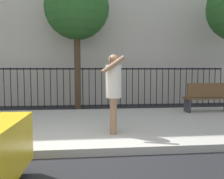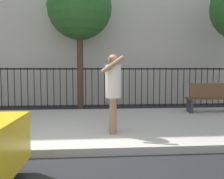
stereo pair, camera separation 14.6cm
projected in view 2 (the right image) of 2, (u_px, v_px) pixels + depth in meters
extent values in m
plane|color=black|center=(72.00, 157.00, 4.48)|extent=(60.00, 60.00, 0.00)
cube|color=#B2ADA3|center=(78.00, 125.00, 6.66)|extent=(28.00, 4.40, 0.15)
cube|color=black|center=(82.00, 69.00, 10.21)|extent=(12.00, 0.04, 0.06)
cylinder|color=black|center=(1.00, 88.00, 10.01)|extent=(0.03, 0.03, 1.60)
cylinder|color=black|center=(8.00, 88.00, 10.03)|extent=(0.03, 0.03, 1.60)
cylinder|color=black|center=(15.00, 88.00, 10.05)|extent=(0.03, 0.03, 1.60)
cylinder|color=black|center=(21.00, 88.00, 10.07)|extent=(0.03, 0.03, 1.60)
cylinder|color=black|center=(28.00, 88.00, 10.09)|extent=(0.03, 0.03, 1.60)
cylinder|color=black|center=(34.00, 88.00, 10.12)|extent=(0.03, 0.03, 1.60)
cylinder|color=black|center=(41.00, 88.00, 10.14)|extent=(0.03, 0.03, 1.60)
cylinder|color=black|center=(47.00, 88.00, 10.16)|extent=(0.03, 0.03, 1.60)
cylinder|color=black|center=(54.00, 88.00, 10.18)|extent=(0.03, 0.03, 1.60)
cylinder|color=black|center=(60.00, 88.00, 10.20)|extent=(0.03, 0.03, 1.60)
cylinder|color=black|center=(67.00, 87.00, 10.22)|extent=(0.03, 0.03, 1.60)
cylinder|color=black|center=(73.00, 87.00, 10.24)|extent=(0.03, 0.03, 1.60)
cylinder|color=black|center=(79.00, 87.00, 10.26)|extent=(0.03, 0.03, 1.60)
cylinder|color=black|center=(86.00, 87.00, 10.28)|extent=(0.03, 0.03, 1.60)
cylinder|color=black|center=(92.00, 87.00, 10.30)|extent=(0.03, 0.03, 1.60)
cylinder|color=black|center=(98.00, 87.00, 10.33)|extent=(0.03, 0.03, 1.60)
cylinder|color=black|center=(104.00, 87.00, 10.35)|extent=(0.03, 0.03, 1.60)
cylinder|color=black|center=(111.00, 87.00, 10.37)|extent=(0.03, 0.03, 1.60)
cylinder|color=black|center=(117.00, 87.00, 10.39)|extent=(0.03, 0.03, 1.60)
cylinder|color=black|center=(123.00, 87.00, 10.41)|extent=(0.03, 0.03, 1.60)
cylinder|color=black|center=(129.00, 87.00, 10.43)|extent=(0.03, 0.03, 1.60)
cylinder|color=black|center=(135.00, 87.00, 10.45)|extent=(0.03, 0.03, 1.60)
cylinder|color=black|center=(142.00, 87.00, 10.47)|extent=(0.03, 0.03, 1.60)
cylinder|color=black|center=(148.00, 87.00, 10.49)|extent=(0.03, 0.03, 1.60)
cylinder|color=black|center=(154.00, 87.00, 10.52)|extent=(0.03, 0.03, 1.60)
cylinder|color=black|center=(160.00, 87.00, 10.54)|extent=(0.03, 0.03, 1.60)
cylinder|color=black|center=(166.00, 87.00, 10.56)|extent=(0.03, 0.03, 1.60)
cylinder|color=black|center=(172.00, 87.00, 10.58)|extent=(0.03, 0.03, 1.60)
cylinder|color=black|center=(178.00, 87.00, 10.60)|extent=(0.03, 0.03, 1.60)
cylinder|color=black|center=(184.00, 87.00, 10.62)|extent=(0.03, 0.03, 1.60)
cylinder|color=black|center=(189.00, 87.00, 10.64)|extent=(0.03, 0.03, 1.60)
cylinder|color=black|center=(195.00, 87.00, 10.66)|extent=(0.03, 0.03, 1.60)
cylinder|color=black|center=(201.00, 87.00, 10.68)|extent=(0.03, 0.03, 1.60)
cylinder|color=black|center=(207.00, 87.00, 10.71)|extent=(0.03, 0.03, 1.60)
cylinder|color=black|center=(213.00, 87.00, 10.73)|extent=(0.03, 0.03, 1.60)
cylinder|color=black|center=(219.00, 87.00, 10.75)|extent=(0.03, 0.03, 1.60)
cylinder|color=black|center=(224.00, 87.00, 10.77)|extent=(0.03, 0.03, 1.60)
cylinder|color=#936B4C|center=(113.00, 116.00, 5.46)|extent=(0.15, 0.15, 0.78)
cylinder|color=#936B4C|center=(113.00, 115.00, 5.66)|extent=(0.15, 0.15, 0.78)
cylinder|color=silver|center=(113.00, 81.00, 5.50)|extent=(0.38, 0.38, 0.71)
sphere|color=#936B4C|center=(113.00, 60.00, 5.46)|extent=(0.22, 0.22, 0.22)
cylinder|color=#936B4C|center=(113.00, 65.00, 5.27)|extent=(0.51, 0.16, 0.39)
cylinder|color=#936B4C|center=(114.00, 82.00, 5.70)|extent=(0.09, 0.09, 0.54)
cube|color=black|center=(110.00, 60.00, 5.31)|extent=(0.02, 0.07, 0.15)
cube|color=brown|center=(114.00, 85.00, 5.76)|extent=(0.20, 0.30, 0.34)
cube|color=brown|center=(211.00, 98.00, 8.22)|extent=(1.60, 0.45, 0.05)
cube|color=brown|center=(214.00, 90.00, 8.01)|extent=(1.60, 0.06, 0.44)
cube|color=#333338|center=(190.00, 106.00, 8.19)|extent=(0.08, 0.41, 0.40)
cylinder|color=#4C3823|center=(80.00, 68.00, 9.66)|extent=(0.24, 0.24, 3.19)
sphere|color=#2D6628|center=(80.00, 7.00, 9.47)|extent=(2.42, 2.42, 2.42)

